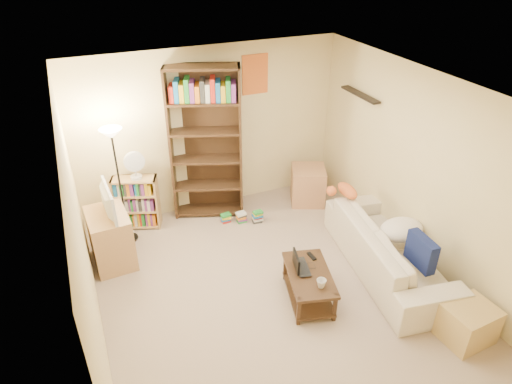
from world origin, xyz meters
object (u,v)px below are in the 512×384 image
laptop (306,267)px  desk_fan (135,164)px  coffee_table (309,283)px  tabby_cat (345,191)px  mug (321,283)px  floor_lamp (115,154)px  side_table (308,185)px  sofa (389,249)px  television (104,202)px  tv_stand (111,238)px  end_cabinet (468,324)px  tall_bookshelf (206,141)px  short_bookshelf (137,203)px

laptop → desk_fan: bearing=48.6°
coffee_table → desk_fan: desk_fan is taller
laptop → coffee_table: bearing=-172.0°
tabby_cat → desk_fan: size_ratio=1.22×
mug → floor_lamp: bearing=127.6°
floor_lamp → side_table: bearing=-1.6°
sofa → television: bearing=73.8°
sofa → coffee_table: size_ratio=2.40×
mug → tv_stand: (-2.05, 1.89, -0.07)m
mug → floor_lamp: (-1.79, 2.32, 0.91)m
laptop → floor_lamp: size_ratio=0.24×
desk_fan → side_table: bearing=-6.8°
laptop → end_cabinet: size_ratio=0.78×
tall_bookshelf → television: bearing=-137.0°
mug → short_bookshelf: size_ratio=0.19×
coffee_table → side_table: 2.26m
tall_bookshelf → side_table: (1.56, -0.30, -0.92)m
coffee_table → tall_bookshelf: size_ratio=0.42×
television → floor_lamp: bearing=-33.9°
coffee_table → television: bearing=156.2°
laptop → mug: bearing=-167.1°
coffee_table → laptop: bearing=99.2°
floor_lamp → tv_stand: bearing=-120.7°
coffee_table → side_table: bearing=76.7°
sofa → end_cabinet: bearing=-167.7°
side_table → tall_bookshelf: bearing=169.0°
tall_bookshelf → end_cabinet: 4.05m
mug → tall_bookshelf: bearing=101.1°
mug → television: television is taller
tall_bookshelf → desk_fan: bearing=-160.3°
tv_stand → desk_fan: bearing=49.2°
floor_lamp → sofa: bearing=-33.5°
short_bookshelf → floor_lamp: bearing=-108.1°
mug → coffee_table: bearing=91.3°
side_table → end_cabinet: size_ratio=1.14×
short_bookshelf → side_table: size_ratio=1.36×
television → end_cabinet: television is taller
sofa → coffee_table: bearing=103.4°
laptop → short_bookshelf: bearing=48.8°
coffee_table → television: size_ratio=1.44×
short_bookshelf → side_table: 2.67m
coffee_table → tv_stand: 2.62m
laptop → floor_lamp: 2.83m
sofa → desk_fan: 3.59m
sofa → floor_lamp: bearing=65.7°
sofa → tabby_cat: size_ratio=4.52×
sofa → laptop: 1.20m
mug → end_cabinet: (1.27, -0.95, -0.23)m
coffee_table → end_cabinet: size_ratio=1.88×
sofa → laptop: bearing=98.6°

